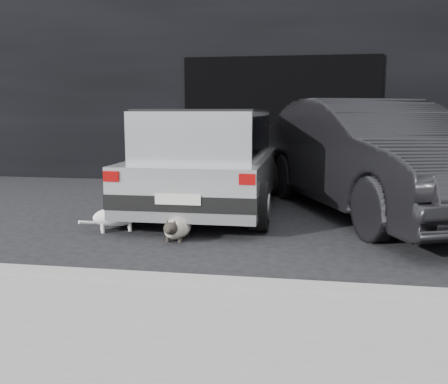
% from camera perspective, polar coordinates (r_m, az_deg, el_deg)
% --- Properties ---
extents(ground, '(80.00, 80.00, 0.00)m').
position_cam_1_polar(ground, '(6.80, -4.24, -3.44)').
color(ground, black).
rests_on(ground, ground).
extents(building_facade, '(34.00, 4.00, 5.00)m').
position_cam_1_polar(building_facade, '(12.50, 7.05, 13.76)').
color(building_facade, black).
rests_on(building_facade, ground).
extents(garage_opening, '(4.00, 0.10, 2.60)m').
position_cam_1_polar(garage_opening, '(10.45, 6.40, 8.10)').
color(garage_opening, black).
rests_on(garage_opening, ground).
extents(curb, '(18.00, 0.25, 0.12)m').
position_cam_1_polar(curb, '(4.14, 0.67, -10.91)').
color(curb, gray).
rests_on(curb, ground).
extents(sidewalk, '(18.00, 2.20, 0.11)m').
position_cam_1_polar(sidewalk, '(3.06, -3.04, -18.60)').
color(sidewalk, gray).
rests_on(sidewalk, ground).
extents(silver_hatchback, '(2.06, 4.12, 1.51)m').
position_cam_1_polar(silver_hatchback, '(7.62, -1.62, 4.23)').
color(silver_hatchback, silver).
rests_on(silver_hatchback, ground).
extents(second_car, '(3.56, 5.37, 1.67)m').
position_cam_1_polar(second_car, '(7.53, 16.67, 3.86)').
color(second_car, black).
rests_on(second_car, ground).
extents(cat_siamese, '(0.30, 0.86, 0.30)m').
position_cam_1_polar(cat_siamese, '(5.86, -5.44, -4.17)').
color(cat_siamese, beige).
rests_on(cat_siamese, ground).
extents(cat_white, '(0.75, 0.51, 0.39)m').
position_cam_1_polar(cat_white, '(6.40, -11.92, -2.69)').
color(cat_white, white).
rests_on(cat_white, ground).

